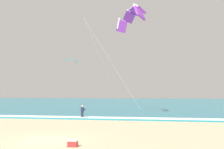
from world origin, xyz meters
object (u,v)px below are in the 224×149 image
(kite_primary, at_px, (132,15))
(kite_distant, at_px, (70,60))
(kitesurfer, at_px, (82,111))
(cooler_box, at_px, (73,143))
(surfboard, at_px, (82,119))

(kite_primary, height_order, kite_distant, kite_primary)
(kitesurfer, bearing_deg, cooler_box, -75.36)
(surfboard, bearing_deg, kite_distant, 111.44)
(kitesurfer, relative_size, cooler_box, 2.91)
(kitesurfer, xyz_separation_m, kite_primary, (6.04, 3.17, 12.92))
(surfboard, relative_size, cooler_box, 2.53)
(surfboard, bearing_deg, cooler_box, -75.32)
(surfboard, xyz_separation_m, kitesurfer, (0.01, 0.02, 0.91))
(kitesurfer, height_order, cooler_box, kitesurfer)
(kitesurfer, distance_m, kite_primary, 14.61)
(surfboard, xyz_separation_m, kite_primary, (6.05, 3.19, 13.83))
(surfboard, relative_size, kitesurfer, 0.87)
(cooler_box, bearing_deg, kite_distant, 109.70)
(kite_primary, xyz_separation_m, kite_distant, (-23.22, 40.53, -0.43))
(kite_distant, bearing_deg, cooler_box, -70.30)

